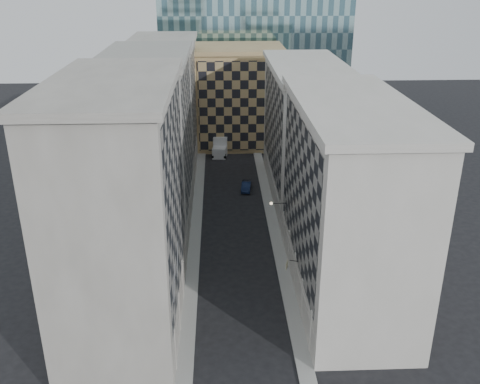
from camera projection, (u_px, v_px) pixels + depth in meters
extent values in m
cube|color=#969590|center=(196.00, 228.00, 71.66)|extent=(1.50, 100.00, 0.15)
cube|color=#969590|center=(274.00, 227.00, 72.06)|extent=(1.50, 100.00, 0.15)
cube|color=gray|center=(123.00, 211.00, 49.51)|extent=(10.00, 22.00, 23.00)
cube|color=gray|center=(175.00, 195.00, 49.12)|extent=(0.25, 19.36, 18.00)
cube|color=gray|center=(179.00, 300.00, 53.54)|extent=(0.45, 21.12, 3.20)
cube|color=gray|center=(111.00, 83.00, 44.92)|extent=(10.80, 22.80, 0.70)
cylinder|color=gray|center=(171.00, 349.00, 45.70)|extent=(0.90, 0.90, 4.40)
cylinder|color=gray|center=(176.00, 311.00, 50.76)|extent=(0.90, 0.90, 4.40)
cylinder|color=gray|center=(179.00, 280.00, 55.83)|extent=(0.90, 0.90, 4.40)
cylinder|color=gray|center=(182.00, 254.00, 60.89)|extent=(0.90, 0.90, 4.40)
cube|color=gray|center=(150.00, 144.00, 69.97)|extent=(10.00, 22.00, 22.00)
cube|color=gray|center=(187.00, 132.00, 69.57)|extent=(0.25, 19.36, 17.00)
cube|color=gray|center=(189.00, 209.00, 73.80)|extent=(0.45, 21.12, 3.20)
cube|color=gray|center=(144.00, 56.00, 65.57)|extent=(10.80, 22.80, 0.70)
cylinder|color=gray|center=(185.00, 232.00, 65.96)|extent=(0.90, 0.90, 4.40)
cylinder|color=gray|center=(187.00, 213.00, 71.02)|extent=(0.90, 0.90, 4.40)
cylinder|color=gray|center=(189.00, 197.00, 76.09)|extent=(0.90, 0.90, 4.40)
cylinder|color=gray|center=(191.00, 182.00, 81.16)|extent=(0.90, 0.90, 4.40)
cube|color=gray|center=(165.00, 107.00, 90.42)|extent=(10.00, 22.00, 21.00)
cube|color=gray|center=(194.00, 98.00, 90.03)|extent=(0.25, 19.36, 16.00)
cube|color=gray|center=(195.00, 157.00, 94.06)|extent=(0.45, 21.12, 3.20)
cube|color=gray|center=(161.00, 41.00, 86.21)|extent=(10.80, 22.80, 0.70)
cylinder|color=gray|center=(192.00, 170.00, 86.22)|extent=(0.90, 0.90, 4.40)
cylinder|color=gray|center=(194.00, 159.00, 91.29)|extent=(0.90, 0.90, 4.40)
cylinder|color=gray|center=(195.00, 149.00, 96.35)|extent=(0.90, 0.90, 4.40)
cylinder|color=gray|center=(196.00, 139.00, 101.42)|extent=(0.90, 0.90, 4.40)
cube|color=beige|center=(347.00, 204.00, 54.61)|extent=(10.00, 26.00, 20.00)
cube|color=gray|center=(300.00, 191.00, 53.85)|extent=(0.25, 22.88, 15.00)
cube|color=beige|center=(297.00, 276.00, 57.69)|extent=(0.45, 24.96, 3.20)
cube|color=beige|center=(355.00, 105.00, 50.60)|extent=(10.80, 26.80, 0.70)
cylinder|color=beige|center=(315.00, 332.00, 47.89)|extent=(0.90, 0.90, 4.40)
cylinder|color=beige|center=(306.00, 299.00, 52.67)|extent=(0.90, 0.90, 4.40)
cylinder|color=beige|center=(298.00, 271.00, 57.46)|extent=(0.90, 0.90, 4.40)
cylinder|color=beige|center=(292.00, 248.00, 62.25)|extent=(0.90, 0.90, 4.40)
cylinder|color=beige|center=(286.00, 228.00, 67.04)|extent=(0.90, 0.90, 4.40)
cube|color=beige|center=(306.00, 133.00, 79.67)|extent=(10.00, 28.00, 19.00)
cube|color=gray|center=(273.00, 124.00, 78.91)|extent=(0.25, 24.64, 14.00)
cube|color=beige|center=(272.00, 183.00, 82.55)|extent=(0.45, 26.88, 3.20)
cube|color=beige|center=(309.00, 67.00, 75.85)|extent=(10.80, 28.80, 0.70)
cube|color=tan|center=(239.00, 98.00, 103.47)|extent=(16.00, 14.00, 18.00)
cube|color=tan|center=(240.00, 107.00, 96.93)|extent=(15.20, 0.25, 16.50)
cube|color=tan|center=(239.00, 48.00, 99.82)|extent=(16.80, 14.80, 0.80)
cube|color=#312D26|center=(227.00, 60.00, 114.35)|extent=(6.00, 6.00, 28.00)
cylinder|color=gray|center=(174.00, 283.00, 44.62)|extent=(0.10, 2.33, 2.33)
cylinder|color=gray|center=(177.00, 259.00, 48.30)|extent=(0.10, 2.33, 2.33)
cylinder|color=black|center=(279.00, 203.00, 64.15)|extent=(1.80, 0.08, 0.08)
sphere|color=#FFE5B2|center=(271.00, 203.00, 64.12)|extent=(0.36, 0.36, 0.36)
cube|color=silver|center=(219.00, 152.00, 98.19)|extent=(2.72, 2.91, 1.99)
cube|color=silver|center=(221.00, 144.00, 100.55)|extent=(2.98, 4.24, 3.42)
cylinder|color=black|center=(213.00, 156.00, 97.64)|extent=(0.44, 1.03, 0.99)
cylinder|color=black|center=(225.00, 156.00, 97.49)|extent=(0.44, 1.03, 0.99)
cylinder|color=black|center=(216.00, 148.00, 102.31)|extent=(0.44, 1.03, 0.99)
cylinder|color=black|center=(228.00, 148.00, 102.16)|extent=(0.44, 1.03, 0.99)
imported|color=#101B3A|center=(246.00, 186.00, 83.77)|extent=(1.83, 4.15, 1.33)
cylinder|color=black|center=(294.00, 261.00, 55.39)|extent=(0.88, 0.36, 0.06)
cube|color=#BDB58A|center=(287.00, 265.00, 55.54)|extent=(0.33, 0.78, 0.80)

